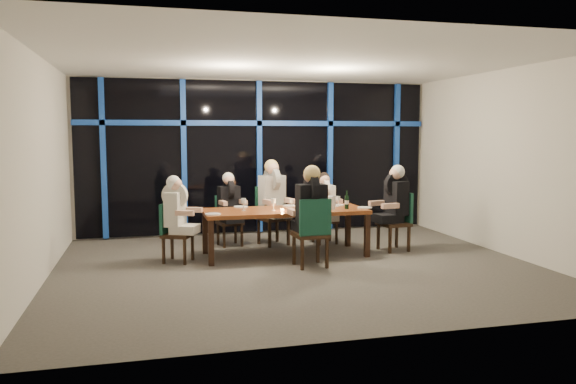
# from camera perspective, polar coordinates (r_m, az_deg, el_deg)

# --- Properties ---
(room) EXTENTS (7.04, 7.00, 3.02)m
(room) POSITION_cam_1_polar(r_m,az_deg,el_deg) (8.15, 1.04, 6.40)
(room) COLOR #54504A
(room) RESTS_ON ground
(window_wall) EXTENTS (6.86, 0.43, 2.94)m
(window_wall) POSITION_cam_1_polar(r_m,az_deg,el_deg) (11.02, -2.93, 3.82)
(window_wall) COLOR black
(window_wall) RESTS_ON ground
(dining_table) EXTENTS (2.60, 1.00, 0.75)m
(dining_table) POSITION_cam_1_polar(r_m,az_deg,el_deg) (9.02, -0.31, -2.20)
(dining_table) COLOR brown
(dining_table) RESTS_ON ground
(chair_far_left) EXTENTS (0.48, 0.48, 0.88)m
(chair_far_left) POSITION_cam_1_polar(r_m,az_deg,el_deg) (9.94, -6.09, -2.59)
(chair_far_left) COLOR black
(chair_far_left) RESTS_ON ground
(chair_far_mid) EXTENTS (0.60, 0.60, 1.03)m
(chair_far_mid) POSITION_cam_1_polar(r_m,az_deg,el_deg) (9.97, -1.76, -2.05)
(chair_far_mid) COLOR black
(chair_far_mid) RESTS_ON ground
(chair_far_right) EXTENTS (0.43, 0.43, 0.87)m
(chair_far_right) POSITION_cam_1_polar(r_m,az_deg,el_deg) (10.13, 3.60, -2.43)
(chair_far_right) COLOR black
(chair_far_right) RESTS_ON ground
(chair_end_left) EXTENTS (0.56, 0.56, 0.91)m
(chair_end_left) POSITION_cam_1_polar(r_m,az_deg,el_deg) (8.77, -11.62, -3.72)
(chair_end_left) COLOR black
(chair_end_left) RESTS_ON ground
(chair_end_right) EXTENTS (0.51, 0.51, 0.98)m
(chair_end_right) POSITION_cam_1_polar(r_m,az_deg,el_deg) (9.62, 11.13, -2.60)
(chair_end_right) COLOR black
(chair_end_right) RESTS_ON ground
(chair_near_mid) EXTENTS (0.50, 0.50, 1.03)m
(chair_near_mid) POSITION_cam_1_polar(r_m,az_deg,el_deg) (8.21, 2.50, -3.79)
(chair_near_mid) COLOR black
(chair_near_mid) RESTS_ON ground
(diner_far_left) EXTENTS (0.48, 0.58, 0.85)m
(diner_far_left) POSITION_cam_1_polar(r_m,az_deg,el_deg) (9.82, -5.97, -0.62)
(diner_far_left) COLOR black
(diner_far_left) RESTS_ON ground
(diner_far_mid) EXTENTS (0.61, 0.70, 1.00)m
(diner_far_mid) POSITION_cam_1_polar(r_m,az_deg,el_deg) (9.85, -1.51, 0.23)
(diner_far_mid) COLOR black
(diner_far_mid) RESTS_ON ground
(diner_far_right) EXTENTS (0.45, 0.55, 0.85)m
(diner_far_right) POSITION_cam_1_polar(r_m,az_deg,el_deg) (10.02, 3.77, -0.52)
(diner_far_right) COLOR silver
(diner_far_right) RESTS_ON ground
(diner_end_left) EXTENTS (0.62, 0.57, 0.88)m
(diner_end_left) POSITION_cam_1_polar(r_m,az_deg,el_deg) (8.69, -11.20, -1.39)
(diner_end_left) COLOR silver
(diner_end_left) RESTS_ON ground
(diner_end_right) EXTENTS (0.64, 0.52, 0.96)m
(diner_end_right) POSITION_cam_1_polar(r_m,az_deg,el_deg) (9.53, 10.76, -0.31)
(diner_end_right) COLOR black
(diner_end_right) RESTS_ON ground
(diner_near_mid) EXTENTS (0.52, 0.65, 1.00)m
(diner_near_mid) POSITION_cam_1_polar(r_m,az_deg,el_deg) (8.23, 2.31, -0.91)
(diner_near_mid) COLOR black
(diner_near_mid) RESTS_ON ground
(plate_far_left) EXTENTS (0.24, 0.24, 0.01)m
(plate_far_left) POSITION_cam_1_polar(r_m,az_deg,el_deg) (9.31, -4.81, -1.50)
(plate_far_left) COLOR white
(plate_far_left) RESTS_ON dining_table
(plate_far_mid) EXTENTS (0.24, 0.24, 0.01)m
(plate_far_mid) POSITION_cam_1_polar(r_m,az_deg,el_deg) (9.39, 0.24, -1.41)
(plate_far_mid) COLOR white
(plate_far_mid) RESTS_ON dining_table
(plate_far_right) EXTENTS (0.24, 0.24, 0.01)m
(plate_far_right) POSITION_cam_1_polar(r_m,az_deg,el_deg) (9.51, 5.01, -1.34)
(plate_far_right) COLOR white
(plate_far_right) RESTS_ON dining_table
(plate_end_left) EXTENTS (0.24, 0.24, 0.01)m
(plate_end_left) POSITION_cam_1_polar(r_m,az_deg,el_deg) (8.51, -7.65, -2.23)
(plate_end_left) COLOR white
(plate_end_left) RESTS_ON dining_table
(plate_end_right) EXTENTS (0.24, 0.24, 0.01)m
(plate_end_right) POSITION_cam_1_polar(r_m,az_deg,el_deg) (9.25, 7.66, -1.58)
(plate_end_right) COLOR white
(plate_end_right) RESTS_ON dining_table
(plate_near_mid) EXTENTS (0.24, 0.24, 0.01)m
(plate_near_mid) POSITION_cam_1_polar(r_m,az_deg,el_deg) (8.79, 1.06, -1.92)
(plate_near_mid) COLOR white
(plate_near_mid) RESTS_ON dining_table
(wine_bottle) EXTENTS (0.07, 0.07, 0.30)m
(wine_bottle) POSITION_cam_1_polar(r_m,az_deg,el_deg) (9.09, 5.99, -1.00)
(wine_bottle) COLOR black
(wine_bottle) RESTS_ON dining_table
(water_pitcher) EXTENTS (0.13, 0.12, 0.22)m
(water_pitcher) POSITION_cam_1_polar(r_m,az_deg,el_deg) (9.00, 4.44, -1.10)
(water_pitcher) COLOR silver
(water_pitcher) RESTS_ON dining_table
(tea_light) EXTENTS (0.06, 0.06, 0.03)m
(tea_light) POSITION_cam_1_polar(r_m,az_deg,el_deg) (8.81, -0.58, -1.84)
(tea_light) COLOR #F49649
(tea_light) RESTS_ON dining_table
(wine_glass_a) EXTENTS (0.07, 0.07, 0.19)m
(wine_glass_a) POSITION_cam_1_polar(r_m,az_deg,el_deg) (8.87, -1.49, -1.00)
(wine_glass_a) COLOR silver
(wine_glass_a) RESTS_ON dining_table
(wine_glass_b) EXTENTS (0.06, 0.06, 0.16)m
(wine_glass_b) POSITION_cam_1_polar(r_m,az_deg,el_deg) (9.06, 0.36, -0.98)
(wine_glass_b) COLOR silver
(wine_glass_b) RESTS_ON dining_table
(wine_glass_c) EXTENTS (0.07, 0.07, 0.19)m
(wine_glass_c) POSITION_cam_1_polar(r_m,az_deg,el_deg) (9.02, 2.89, -0.87)
(wine_glass_c) COLOR silver
(wine_glass_c) RESTS_ON dining_table
(wine_glass_d) EXTENTS (0.08, 0.08, 0.19)m
(wine_glass_d) POSITION_cam_1_polar(r_m,az_deg,el_deg) (8.88, -4.53, -0.98)
(wine_glass_d) COLOR silver
(wine_glass_d) RESTS_ON dining_table
(wine_glass_e) EXTENTS (0.07, 0.07, 0.17)m
(wine_glass_e) POSITION_cam_1_polar(r_m,az_deg,el_deg) (9.38, 5.12, -0.71)
(wine_glass_e) COLOR silver
(wine_glass_e) RESTS_ON dining_table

